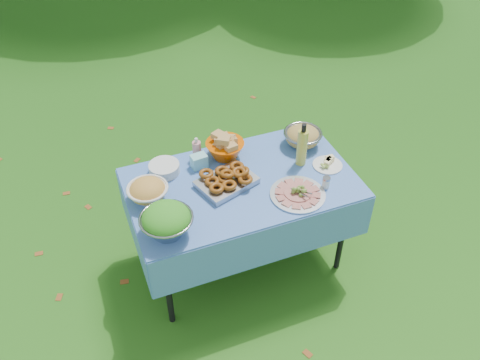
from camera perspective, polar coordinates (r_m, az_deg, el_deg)
name	(u,v)px	position (r m, az deg, el deg)	size (l,w,h in m)	color
ground	(241,259)	(3.81, 0.16, -8.84)	(80.00, 80.00, 0.00)	#0E3A0A
picnic_table	(242,223)	(3.53, 0.18, -4.85)	(1.46, 0.86, 0.76)	#84B2FF
salad_bowl	(166,221)	(2.90, -8.26, -4.58)	(0.30, 0.30, 0.20)	gray
pasta_bowl_white	(148,191)	(3.15, -10.33, -1.19)	(0.25, 0.25, 0.14)	silver
plate_stack	(164,168)	(3.36, -8.50, 1.30)	(0.20, 0.20, 0.07)	silver
wipes_box	(199,161)	(3.37, -4.63, 2.12)	(0.10, 0.07, 0.09)	#7FD0D8
sanitizer_bottle	(197,149)	(3.42, -4.87, 3.54)	(0.06, 0.06, 0.17)	#CC8187
bread_bowl	(225,146)	(3.42, -1.70, 3.84)	(0.26, 0.26, 0.17)	#D55000
pasta_bowl_steel	(303,136)	(3.57, 7.05, 4.90)	(0.26, 0.26, 0.14)	gray
fried_tray	(226,180)	(3.22, -1.54, 0.01)	(0.36, 0.25, 0.08)	#A6A5AA
charcuterie_platter	(298,190)	(3.17, 6.53, -1.17)	(0.35, 0.35, 0.08)	silver
oil_bottle	(302,144)	(3.35, 7.01, 4.00)	(0.07, 0.07, 0.31)	gold
cheese_plate	(328,162)	(3.43, 9.84, 1.96)	(0.20, 0.20, 0.05)	silver
shaker	(326,182)	(3.25, 9.64, -0.27)	(0.05, 0.05, 0.08)	silver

